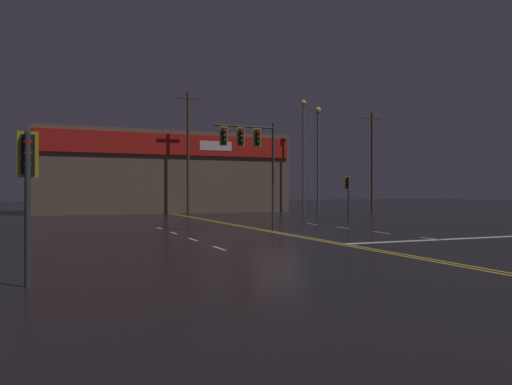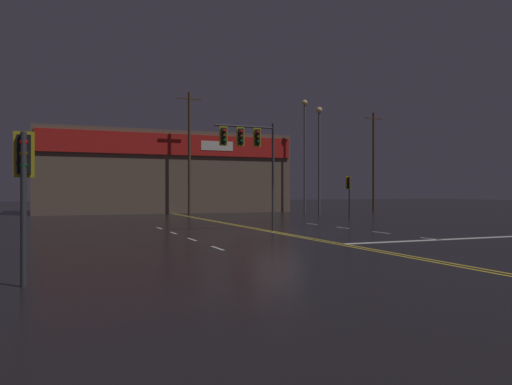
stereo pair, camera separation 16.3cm
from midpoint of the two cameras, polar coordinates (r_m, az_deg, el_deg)
The scene contains 9 objects.
ground_plane at distance 24.83m, azimuth 2.71°, elevation -4.62°, with size 200.00×200.00×0.00m, color black.
road_markings at distance 24.23m, azimuth 5.81°, elevation -4.73°, with size 14.39×60.00×0.01m.
traffic_signal_median at distance 26.30m, azimuth -0.65°, elevation 5.36°, with size 3.34×0.36×5.71m.
traffic_signal_corner_southwest at distance 11.75m, azimuth -24.65°, elevation 2.10°, with size 0.42×0.36×3.33m.
traffic_signal_corner_northeast at distance 39.05m, azimuth 10.67°, elevation 0.58°, with size 0.42×0.36×3.26m.
streetlight_near_left at distance 50.28m, azimuth 5.68°, elevation 5.74°, with size 0.56×0.56×11.26m.
streetlight_near_right at distance 45.84m, azimuth 7.33°, elevation 5.28°, with size 0.56×0.56×9.77m.
building_backdrop at distance 52.28m, azimuth -10.56°, elevation 2.15°, with size 24.41×10.23×7.88m.
utility_pole_row at distance 45.40m, azimuth -9.95°, elevation 4.75°, with size 45.81×0.26×11.67m.
Camera 2 is at (-10.26, -22.52, 2.01)m, focal length 35.00 mm.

